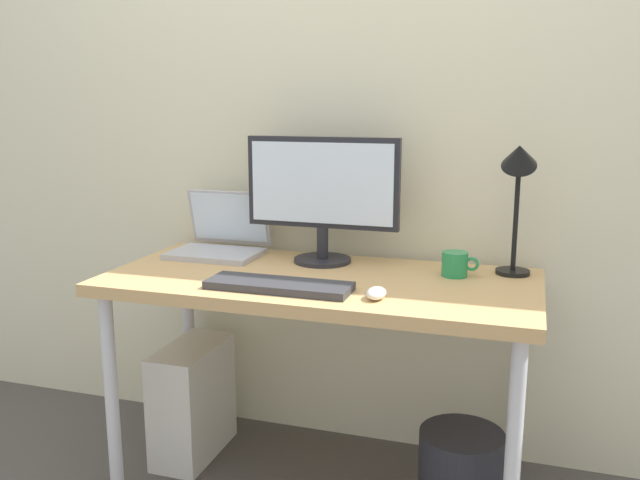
{
  "coord_description": "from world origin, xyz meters",
  "views": [
    {
      "loc": [
        0.63,
        -1.99,
        1.29
      ],
      "look_at": [
        0.0,
        0.0,
        0.86
      ],
      "focal_mm": 37.56,
      "sensor_mm": 36.0,
      "label": 1
    }
  ],
  "objects_px": {
    "monitor": "(322,192)",
    "wastebasket": "(460,478)",
    "mouse": "(376,293)",
    "desk": "(320,297)",
    "desk_lamp": "(518,177)",
    "keyboard": "(279,285)",
    "computer_tower": "(193,400)",
    "laptop": "(221,238)",
    "coffee_mug": "(455,264)"
  },
  "relations": [
    {
      "from": "desk",
      "to": "wastebasket",
      "type": "distance_m",
      "value": 0.71
    },
    {
      "from": "monitor",
      "to": "wastebasket",
      "type": "bearing_deg",
      "value": -26.14
    },
    {
      "from": "coffee_mug",
      "to": "keyboard",
      "type": "bearing_deg",
      "value": -146.87
    },
    {
      "from": "mouse",
      "to": "coffee_mug",
      "type": "distance_m",
      "value": 0.37
    },
    {
      "from": "desk_lamp",
      "to": "mouse",
      "type": "relative_size",
      "value": 5.03
    },
    {
      "from": "laptop",
      "to": "mouse",
      "type": "xyz_separation_m",
      "value": [
        0.68,
        -0.4,
        -0.04
      ]
    },
    {
      "from": "mouse",
      "to": "desk",
      "type": "bearing_deg",
      "value": 140.51
    },
    {
      "from": "laptop",
      "to": "desk_lamp",
      "type": "bearing_deg",
      "value": -0.95
    },
    {
      "from": "laptop",
      "to": "mouse",
      "type": "distance_m",
      "value": 0.79
    },
    {
      "from": "keyboard",
      "to": "computer_tower",
      "type": "xyz_separation_m",
      "value": [
        -0.44,
        0.23,
        -0.54
      ]
    },
    {
      "from": "desk",
      "to": "desk_lamp",
      "type": "bearing_deg",
      "value": 17.8
    },
    {
      "from": "monitor",
      "to": "coffee_mug",
      "type": "height_order",
      "value": "monitor"
    },
    {
      "from": "computer_tower",
      "to": "wastebasket",
      "type": "bearing_deg",
      "value": -7.16
    },
    {
      "from": "monitor",
      "to": "wastebasket",
      "type": "relative_size",
      "value": 1.79
    },
    {
      "from": "monitor",
      "to": "laptop",
      "type": "bearing_deg",
      "value": 177.43
    },
    {
      "from": "desk_lamp",
      "to": "computer_tower",
      "type": "height_order",
      "value": "desk_lamp"
    },
    {
      "from": "mouse",
      "to": "wastebasket",
      "type": "relative_size",
      "value": 0.3
    },
    {
      "from": "monitor",
      "to": "mouse",
      "type": "relative_size",
      "value": 5.98
    },
    {
      "from": "mouse",
      "to": "wastebasket",
      "type": "height_order",
      "value": "mouse"
    },
    {
      "from": "monitor",
      "to": "computer_tower",
      "type": "bearing_deg",
      "value": -163.48
    },
    {
      "from": "mouse",
      "to": "coffee_mug",
      "type": "bearing_deg",
      "value": 60.26
    },
    {
      "from": "monitor",
      "to": "mouse",
      "type": "xyz_separation_m",
      "value": [
        0.28,
        -0.38,
        -0.23
      ]
    },
    {
      "from": "desk_lamp",
      "to": "keyboard",
      "type": "relative_size",
      "value": 1.03
    },
    {
      "from": "laptop",
      "to": "keyboard",
      "type": "bearing_deg",
      "value": -45.67
    },
    {
      "from": "keyboard",
      "to": "wastebasket",
      "type": "bearing_deg",
      "value": 11.31
    },
    {
      "from": "keyboard",
      "to": "coffee_mug",
      "type": "bearing_deg",
      "value": 33.13
    },
    {
      "from": "monitor",
      "to": "wastebasket",
      "type": "distance_m",
      "value": 1.02
    },
    {
      "from": "monitor",
      "to": "mouse",
      "type": "bearing_deg",
      "value": -53.37
    },
    {
      "from": "keyboard",
      "to": "computer_tower",
      "type": "bearing_deg",
      "value": 151.93
    },
    {
      "from": "desk",
      "to": "wastebasket",
      "type": "height_order",
      "value": "desk"
    },
    {
      "from": "monitor",
      "to": "computer_tower",
      "type": "xyz_separation_m",
      "value": [
        -0.46,
        -0.14,
        -0.78
      ]
    },
    {
      "from": "monitor",
      "to": "mouse",
      "type": "height_order",
      "value": "monitor"
    },
    {
      "from": "mouse",
      "to": "desk_lamp",
      "type": "bearing_deg",
      "value": 46.27
    },
    {
      "from": "desk",
      "to": "monitor",
      "type": "distance_m",
      "value": 0.37
    },
    {
      "from": "keyboard",
      "to": "coffee_mug",
      "type": "xyz_separation_m",
      "value": [
        0.49,
        0.32,
        0.03
      ]
    },
    {
      "from": "desk",
      "to": "monitor",
      "type": "bearing_deg",
      "value": 105.36
    },
    {
      "from": "desk_lamp",
      "to": "wastebasket",
      "type": "bearing_deg",
      "value": -113.29
    },
    {
      "from": "laptop",
      "to": "mouse",
      "type": "relative_size",
      "value": 3.56
    },
    {
      "from": "desk_lamp",
      "to": "laptop",
      "type": "bearing_deg",
      "value": 179.05
    },
    {
      "from": "desk",
      "to": "desk_lamp",
      "type": "height_order",
      "value": "desk_lamp"
    },
    {
      "from": "desk_lamp",
      "to": "wastebasket",
      "type": "distance_m",
      "value": 0.95
    },
    {
      "from": "desk",
      "to": "computer_tower",
      "type": "height_order",
      "value": "desk"
    },
    {
      "from": "desk",
      "to": "wastebasket",
      "type": "relative_size",
      "value": 4.6
    },
    {
      "from": "mouse",
      "to": "coffee_mug",
      "type": "height_order",
      "value": "coffee_mug"
    },
    {
      "from": "desk",
      "to": "computer_tower",
      "type": "distance_m",
      "value": 0.69
    },
    {
      "from": "desk_lamp",
      "to": "computer_tower",
      "type": "distance_m",
      "value": 1.4
    },
    {
      "from": "keyboard",
      "to": "wastebasket",
      "type": "distance_m",
      "value": 0.82
    },
    {
      "from": "computer_tower",
      "to": "mouse",
      "type": "bearing_deg",
      "value": -18.09
    },
    {
      "from": "laptop",
      "to": "desk_lamp",
      "type": "distance_m",
      "value": 1.07
    },
    {
      "from": "laptop",
      "to": "computer_tower",
      "type": "height_order",
      "value": "laptop"
    }
  ]
}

